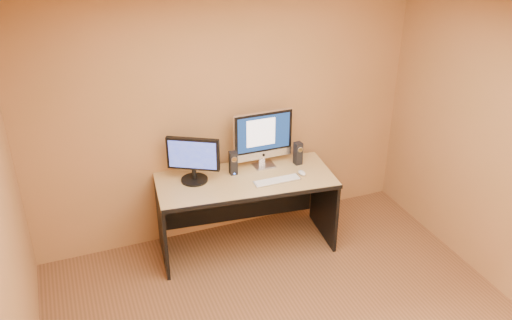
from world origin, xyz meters
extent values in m
plane|color=white|center=(0.00, 0.00, 2.60)|extent=(4.00, 4.00, 0.00)
cube|color=silver|center=(0.32, 1.40, 0.81)|extent=(0.46, 0.13, 0.02)
ellipsoid|color=silver|center=(0.60, 1.44, 0.82)|extent=(0.07, 0.11, 0.04)
cylinder|color=black|center=(0.34, 1.84, 0.80)|extent=(0.03, 0.24, 0.01)
cylinder|color=black|center=(0.30, 1.82, 0.80)|extent=(0.13, 0.16, 0.01)
camera|label=1|loc=(-1.52, -2.78, 3.38)|focal=38.00mm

